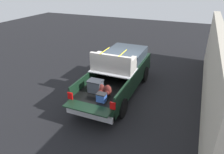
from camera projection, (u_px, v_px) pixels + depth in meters
The scene contains 3 objects.
ground_plane at pixel (117, 92), 10.24m from camera, with size 40.00×40.00×0.00m, color black.
pickup_truck at pixel (120, 72), 10.12m from camera, with size 6.05×2.06×2.23m.
building_facade at pixel (213, 69), 8.73m from camera, with size 11.25×0.36×3.25m, color beige.
Camera 1 is at (-8.30, -3.25, 5.10)m, focal length 33.38 mm.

